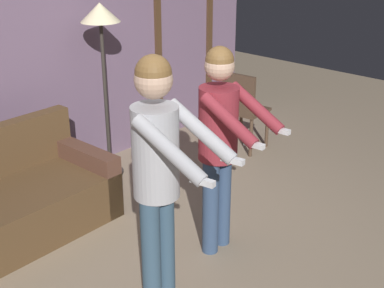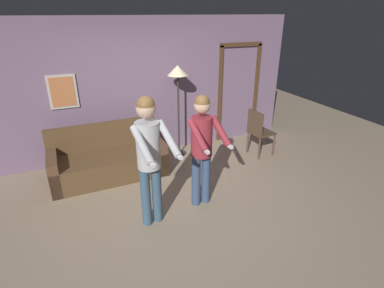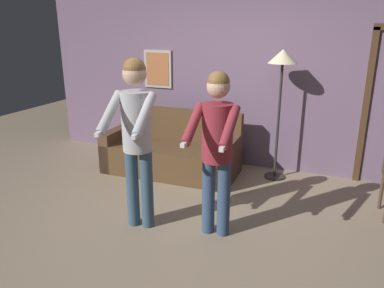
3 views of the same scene
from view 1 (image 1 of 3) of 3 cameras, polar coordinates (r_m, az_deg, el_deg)
name	(u,v)px [view 1 (image 1 of 3)]	position (r m, az deg, el deg)	size (l,w,h in m)	color
ground_plane	(178,263)	(4.30, -1.47, -12.57)	(12.00, 12.00, 0.00)	gray
back_wall_assembly	(21,58)	(5.27, -17.73, 8.77)	(6.40, 0.10, 2.60)	slate
torchiere_lamp	(101,29)	(5.27, -9.67, 11.95)	(0.38, 0.38, 1.77)	#332D28
person_standing_left	(158,163)	(3.35, -3.62, -2.07)	(0.51, 0.70, 1.77)	#37536A
person_standing_right	(220,134)	(4.01, 3.02, 1.07)	(0.46, 0.67, 1.67)	#344A6C
dining_chair_distant	(243,107)	(6.08, 5.43, 3.97)	(0.46, 0.46, 0.93)	#4C3828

